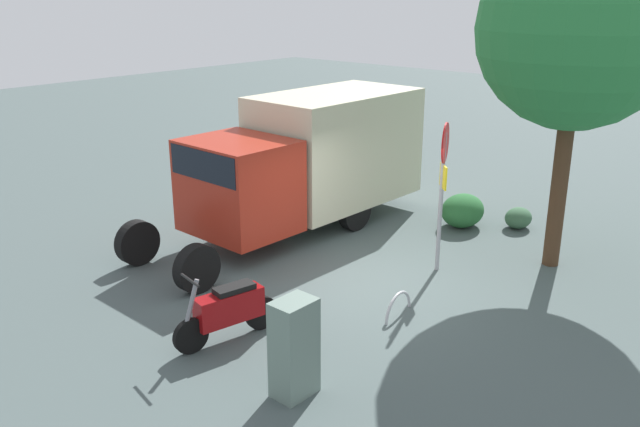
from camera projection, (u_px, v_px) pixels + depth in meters
ground_plane at (363, 282)px, 12.56m from camera, size 60.00×60.00×0.00m
box_truck_near at (308, 157)px, 14.98m from camera, size 7.31×2.33×2.97m
motorcycle at (229, 309)px, 10.34m from camera, size 1.79×0.67×1.20m
stop_sign at (443, 174)px, 12.47m from camera, size 0.71×0.33×2.91m
street_tree at (578, 30)px, 11.92m from camera, size 3.62×3.62×6.34m
utility_cabinet at (294, 348)px, 8.89m from camera, size 0.59×0.43×1.39m
bike_rack_hoop at (398, 315)px, 11.28m from camera, size 0.85×0.14×0.85m
shrub_near_sign at (518, 218)px, 15.29m from camera, size 0.71×0.58×0.48m
shrub_mid_verge at (463, 211)px, 15.34m from camera, size 1.12×0.92×0.76m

